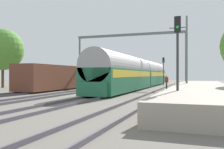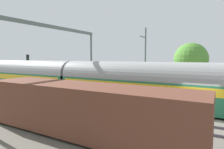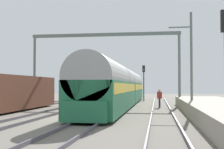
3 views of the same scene
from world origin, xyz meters
TOP-DOWN VIEW (x-y plane):
  - ground at (0.00, 0.00)m, footprint 120.00×120.00m
  - track_west at (-2.02, 0.00)m, footprint 1.52×60.00m
  - track_east at (2.02, 0.00)m, footprint 1.52×60.00m
  - track_far_east at (6.07, 0.00)m, footprint 1.52×60.00m
  - platform at (9.89, 2.00)m, footprint 4.40×28.00m
  - passenger_train at (2.02, 13.43)m, footprint 2.93×32.85m
  - freight_car at (-6.07, 5.44)m, footprint 2.80×13.00m
  - person_crossing at (5.94, 10.78)m, footprint 0.45×0.35m
  - railway_signal_far at (3.94, 23.22)m, footprint 0.36×0.30m
  - catenary_gantry at (0.00, 14.94)m, footprint 16.55×0.28m
  - catenary_pole_east_mid at (8.43, 7.01)m, footprint 1.90×0.20m

SIDE VIEW (x-z plane):
  - ground at x=0.00m, z-range 0.00..0.00m
  - track_west at x=-2.02m, z-range 0.00..0.16m
  - track_east at x=2.02m, z-range 0.00..0.16m
  - track_far_east at x=6.07m, z-range 0.00..0.16m
  - platform at x=9.89m, z-range 0.00..0.90m
  - person_crossing at x=5.94m, z-range 0.16..1.89m
  - freight_car at x=-6.07m, z-range 0.12..2.82m
  - passenger_train at x=2.02m, z-range 0.06..3.88m
  - railway_signal_far at x=3.94m, z-range 0.68..5.46m
  - catenary_pole_east_mid at x=8.43m, z-range 0.15..8.15m
  - catenary_gantry at x=0.00m, z-range 1.98..9.84m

